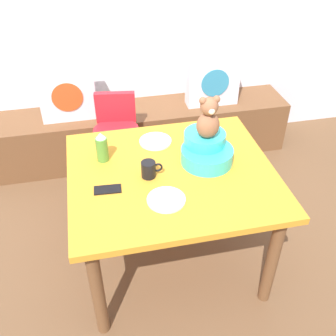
{
  "coord_description": "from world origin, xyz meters",
  "views": [
    {
      "loc": [
        -0.39,
        -1.69,
        2.09
      ],
      "look_at": [
        0.0,
        0.1,
        0.69
      ],
      "focal_mm": 41.79,
      "sensor_mm": 36.0,
      "label": 1
    }
  ],
  "objects_px": {
    "pillow_floral_right": "(213,80)",
    "dinner_plate_far": "(166,200)",
    "highchair": "(116,133)",
    "ketchup_bottle": "(102,147)",
    "pillow_floral_left": "(67,93)",
    "dinner_plate_near": "(155,141)",
    "teddy_bear": "(208,119)",
    "infant_seat_teal": "(206,150)",
    "coffee_mug": "(149,169)",
    "book_stack": "(114,107)",
    "cell_phone": "(108,189)",
    "dining_table": "(172,186)"
  },
  "relations": [
    {
      "from": "infant_seat_teal",
      "to": "ketchup_bottle",
      "type": "distance_m",
      "value": 0.6
    },
    {
      "from": "pillow_floral_left",
      "to": "dinner_plate_near",
      "type": "distance_m",
      "value": 1.07
    },
    {
      "from": "teddy_bear",
      "to": "dinner_plate_far",
      "type": "height_order",
      "value": "teddy_bear"
    },
    {
      "from": "highchair",
      "to": "dinner_plate_near",
      "type": "bearing_deg",
      "value": -67.93
    },
    {
      "from": "dinner_plate_far",
      "to": "dining_table",
      "type": "bearing_deg",
      "value": 70.64
    },
    {
      "from": "coffee_mug",
      "to": "dinner_plate_near",
      "type": "bearing_deg",
      "value": 73.43
    },
    {
      "from": "book_stack",
      "to": "infant_seat_teal",
      "type": "relative_size",
      "value": 0.61
    },
    {
      "from": "pillow_floral_right",
      "to": "dining_table",
      "type": "bearing_deg",
      "value": -117.12
    },
    {
      "from": "dinner_plate_far",
      "to": "cell_phone",
      "type": "xyz_separation_m",
      "value": [
        -0.29,
        0.15,
        -0.0
      ]
    },
    {
      "from": "pillow_floral_left",
      "to": "pillow_floral_right",
      "type": "bearing_deg",
      "value": 0.0
    },
    {
      "from": "teddy_bear",
      "to": "dinner_plate_far",
      "type": "bearing_deg",
      "value": -135.09
    },
    {
      "from": "infant_seat_teal",
      "to": "teddy_bear",
      "type": "bearing_deg",
      "value": -90.0
    },
    {
      "from": "infant_seat_teal",
      "to": "dinner_plate_near",
      "type": "height_order",
      "value": "infant_seat_teal"
    },
    {
      "from": "dining_table",
      "to": "dinner_plate_far",
      "type": "bearing_deg",
      "value": -109.36
    },
    {
      "from": "dinner_plate_near",
      "to": "highchair",
      "type": "bearing_deg",
      "value": 112.07
    },
    {
      "from": "book_stack",
      "to": "coffee_mug",
      "type": "height_order",
      "value": "coffee_mug"
    },
    {
      "from": "ketchup_bottle",
      "to": "pillow_floral_left",
      "type": "bearing_deg",
      "value": 101.15
    },
    {
      "from": "pillow_floral_right",
      "to": "dinner_plate_near",
      "type": "bearing_deg",
      "value": -125.87
    },
    {
      "from": "pillow_floral_right",
      "to": "cell_phone",
      "type": "height_order",
      "value": "pillow_floral_right"
    },
    {
      "from": "ketchup_bottle",
      "to": "cell_phone",
      "type": "height_order",
      "value": "ketchup_bottle"
    },
    {
      "from": "coffee_mug",
      "to": "dinner_plate_far",
      "type": "bearing_deg",
      "value": -76.93
    },
    {
      "from": "highchair",
      "to": "ketchup_bottle",
      "type": "distance_m",
      "value": 0.71
    },
    {
      "from": "pillow_floral_right",
      "to": "highchair",
      "type": "height_order",
      "value": "pillow_floral_right"
    },
    {
      "from": "highchair",
      "to": "teddy_bear",
      "type": "height_order",
      "value": "teddy_bear"
    },
    {
      "from": "book_stack",
      "to": "coffee_mug",
      "type": "bearing_deg",
      "value": -86.37
    },
    {
      "from": "dinner_plate_near",
      "to": "cell_phone",
      "type": "bearing_deg",
      "value": -130.0
    },
    {
      "from": "teddy_bear",
      "to": "ketchup_bottle",
      "type": "relative_size",
      "value": 1.35
    },
    {
      "from": "book_stack",
      "to": "cell_phone",
      "type": "xyz_separation_m",
      "value": [
        -0.16,
        -1.34,
        0.24
      ]
    },
    {
      "from": "highchair",
      "to": "dining_table",
      "type": "bearing_deg",
      "value": -73.74
    },
    {
      "from": "teddy_bear",
      "to": "coffee_mug",
      "type": "height_order",
      "value": "teddy_bear"
    },
    {
      "from": "pillow_floral_left",
      "to": "teddy_bear",
      "type": "relative_size",
      "value": 1.76
    },
    {
      "from": "pillow_floral_right",
      "to": "book_stack",
      "type": "xyz_separation_m",
      "value": [
        -0.85,
        0.02,
        -0.18
      ]
    },
    {
      "from": "book_stack",
      "to": "cell_phone",
      "type": "distance_m",
      "value": 1.37
    },
    {
      "from": "pillow_floral_left",
      "to": "highchair",
      "type": "relative_size",
      "value": 0.56
    },
    {
      "from": "infant_seat_teal",
      "to": "highchair",
      "type": "bearing_deg",
      "value": 121.2
    },
    {
      "from": "ketchup_bottle",
      "to": "cell_phone",
      "type": "xyz_separation_m",
      "value": [
        -0.0,
        -0.28,
        -0.08
      ]
    },
    {
      "from": "highchair",
      "to": "cell_phone",
      "type": "height_order",
      "value": "highchair"
    },
    {
      "from": "pillow_floral_left",
      "to": "highchair",
      "type": "distance_m",
      "value": 0.56
    },
    {
      "from": "infant_seat_teal",
      "to": "pillow_floral_right",
      "type": "bearing_deg",
      "value": 70.41
    },
    {
      "from": "teddy_bear",
      "to": "ketchup_bottle",
      "type": "distance_m",
      "value": 0.63
    },
    {
      "from": "dinner_plate_far",
      "to": "dinner_plate_near",
      "type": "bearing_deg",
      "value": 85.03
    },
    {
      "from": "pillow_floral_left",
      "to": "cell_phone",
      "type": "bearing_deg",
      "value": -81.2
    },
    {
      "from": "infant_seat_teal",
      "to": "ketchup_bottle",
      "type": "xyz_separation_m",
      "value": [
        -0.58,
        0.13,
        0.02
      ]
    },
    {
      "from": "pillow_floral_left",
      "to": "dining_table",
      "type": "height_order",
      "value": "pillow_floral_left"
    },
    {
      "from": "book_stack",
      "to": "pillow_floral_left",
      "type": "bearing_deg",
      "value": -176.68
    },
    {
      "from": "pillow_floral_right",
      "to": "dinner_plate_far",
      "type": "xyz_separation_m",
      "value": [
        -0.72,
        -1.47,
        0.07
      ]
    },
    {
      "from": "coffee_mug",
      "to": "dinner_plate_far",
      "type": "height_order",
      "value": "coffee_mug"
    },
    {
      "from": "highchair",
      "to": "dinner_plate_near",
      "type": "relative_size",
      "value": 3.95
    },
    {
      "from": "pillow_floral_left",
      "to": "ketchup_bottle",
      "type": "bearing_deg",
      "value": -78.85
    },
    {
      "from": "pillow_floral_right",
      "to": "pillow_floral_left",
      "type": "bearing_deg",
      "value": 180.0
    }
  ]
}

